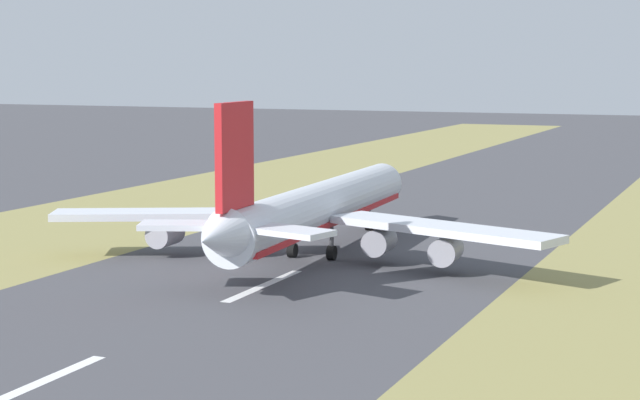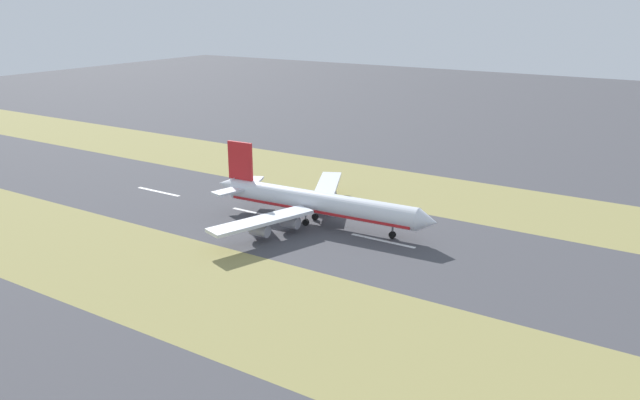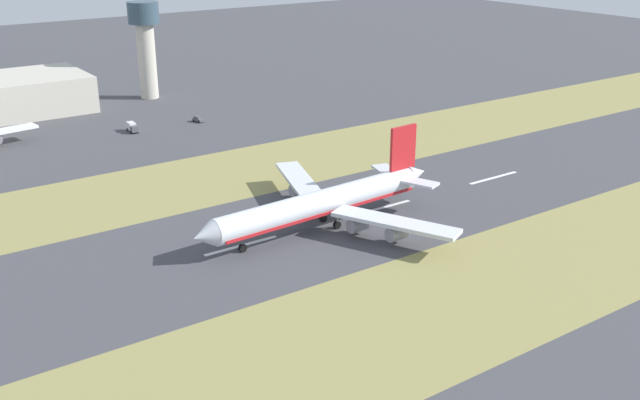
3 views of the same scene
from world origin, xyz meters
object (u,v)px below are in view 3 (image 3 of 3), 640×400
airplane_main_jet (326,202)px  service_truck (132,127)px  control_tower (145,39)px  apron_car (198,119)px

airplane_main_jet → service_truck: (103.93, 6.53, -4.36)m
airplane_main_jet → control_tower: size_ratio=1.80×
airplane_main_jet → control_tower: 150.14m
airplane_main_jet → apron_car: 104.68m
control_tower → apron_car: (-44.94, 0.86, -22.06)m
airplane_main_jet → apron_car: bearing=-9.6°
control_tower → apron_car: bearing=178.9°
airplane_main_jet → apron_car: size_ratio=14.37×
control_tower → apron_car: control_tower is taller
control_tower → service_truck: size_ratio=6.11×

